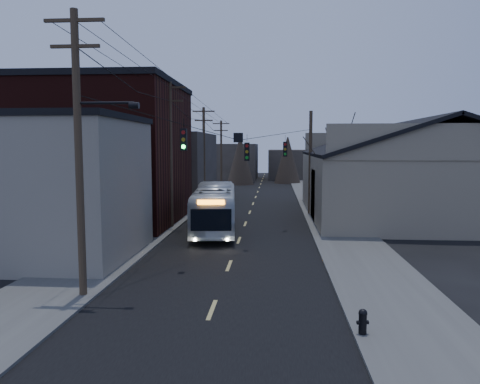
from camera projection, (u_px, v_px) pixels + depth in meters
The scene contains 15 objects.
ground at pixel (203, 333), 14.19m from camera, with size 160.00×160.00×0.00m, color black.
road_surface at pixel (252, 206), 43.96m from camera, with size 9.00×110.00×0.02m, color black.
sidewalk_left at pixel (184, 205), 44.44m from camera, with size 4.00×110.00×0.12m, color #474744.
sidewalk_right at pixel (322, 206), 43.46m from camera, with size 4.00×110.00×0.12m, color #474744.
building_clapboard at pixel (53, 189), 23.45m from camera, with size 8.00×8.00×7.00m, color slate.
building_brick at pixel (110, 155), 34.29m from camera, with size 10.00×12.00×10.00m, color black.
building_left_far at pixel (167, 166), 50.28m from camera, with size 9.00×14.00×7.00m, color #38322D.
warehouse at pixel (410, 183), 37.75m from camera, with size 16.16×20.60×7.73m.
building_far_left at pixel (227, 162), 78.85m from camera, with size 10.00×12.00×6.00m, color #38322D.
building_far_right at pixel (303, 164), 82.88m from camera, with size 12.00×14.00×5.00m, color #38322D.
bare_tree at pixel (337, 175), 33.19m from camera, with size 0.40×0.40×7.20m, color black.
utility_lines at pixel (210, 155), 37.89m from camera, with size 11.24×45.28×10.50m.
bus at pixel (215, 208), 31.23m from camera, with size 2.60×11.13×3.10m, color silver.
parked_car at pixel (210, 196), 46.12m from camera, with size 1.52×4.36×1.44m, color #A5A7AC.
fire_hydrant at pixel (363, 321), 13.79m from camera, with size 0.36×0.26×0.76m.
Camera 1 is at (2.15, -13.57, 5.66)m, focal length 35.00 mm.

